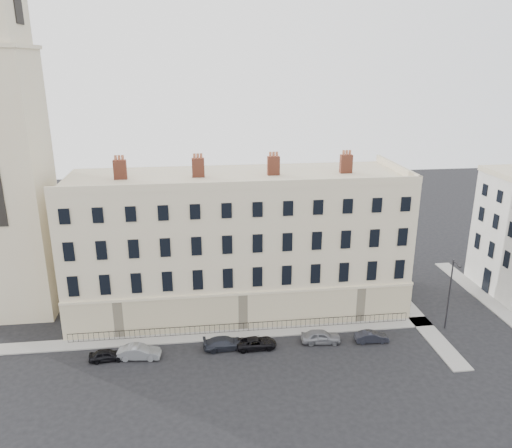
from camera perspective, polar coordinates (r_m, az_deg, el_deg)
The scene contains 14 objects.
ground at distance 49.10m, azimuth 6.49°, elevation -14.88°, with size 160.00×160.00×0.00m, color black.
terrace at distance 55.44m, azimuth -2.14°, elevation -2.08°, with size 36.22×12.22×17.00m.
church_tower at distance 57.84m, azimuth -27.20°, elevation 8.23°, with size 8.00×8.13×44.00m.
pavement_terrace at distance 52.17m, azimuth -5.85°, elevation -12.62°, with size 48.00×2.00×0.12m, color gray.
pavement_east_return at distance 59.58m, azimuth 17.06°, elevation -9.23°, with size 2.00×24.00×0.12m, color gray.
pavement_adjacent at distance 65.69m, azimuth 24.41°, elevation -7.48°, with size 2.00×20.00×0.12m, color gray.
railings at distance 52.45m, azimuth -1.42°, elevation -11.71°, with size 35.00×0.04×0.96m.
car_a at distance 50.06m, azimuth -16.67°, elevation -14.15°, with size 1.31×3.25×1.11m, color black.
car_b at distance 49.53m, azimuth -13.20°, elevation -14.07°, with size 1.39×3.98×1.31m, color slate.
car_c at distance 49.82m, azimuth -3.59°, elevation -13.43°, with size 1.70×4.17×1.21m, color #22252E.
car_d at distance 49.86m, azimuth 0.04°, elevation -13.44°, with size 1.82×3.94×1.10m, color black.
car_e at distance 51.06m, azimuth 7.43°, elevation -12.63°, with size 1.58×3.93×1.34m, color slate.
car_f at distance 52.12m, azimuth 13.06°, elevation -12.44°, with size 1.16×3.33×1.10m, color black.
streetlamp at distance 54.97m, azimuth 21.29°, elevation -7.19°, with size 0.32×1.68×7.74m.
Camera 1 is at (-10.47, -39.85, 26.70)m, focal length 35.00 mm.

